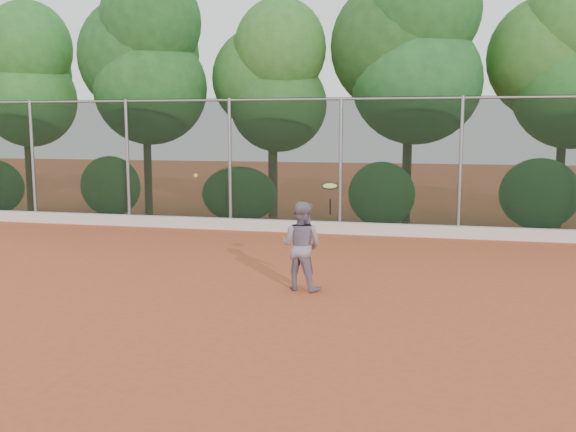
# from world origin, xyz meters

# --- Properties ---
(ground) EXTENTS (80.00, 80.00, 0.00)m
(ground) POSITION_xyz_m (0.00, 0.00, 0.00)
(ground) COLOR #B14E29
(ground) RESTS_ON ground
(concrete_curb) EXTENTS (24.00, 0.20, 0.30)m
(concrete_curb) POSITION_xyz_m (0.00, 6.82, 0.15)
(concrete_curb) COLOR silver
(concrete_curb) RESTS_ON ground
(tennis_player) EXTENTS (0.85, 0.73, 1.51)m
(tennis_player) POSITION_xyz_m (0.24, 0.96, 0.75)
(tennis_player) COLOR gray
(tennis_player) RESTS_ON ground
(chainlink_fence) EXTENTS (24.09, 0.09, 3.50)m
(chainlink_fence) POSITION_xyz_m (-0.00, 7.00, 1.86)
(chainlink_fence) COLOR black
(chainlink_fence) RESTS_ON ground
(foliage_backdrop) EXTENTS (23.70, 3.63, 7.55)m
(foliage_backdrop) POSITION_xyz_m (-0.55, 8.98, 4.40)
(foliage_backdrop) COLOR #49331C
(foliage_backdrop) RESTS_ON ground
(tennis_racket) EXTENTS (0.30, 0.30, 0.54)m
(tennis_racket) POSITION_xyz_m (0.74, 0.85, 1.75)
(tennis_racket) COLOR black
(tennis_racket) RESTS_ON ground
(tennis_ball_in_flight) EXTENTS (0.07, 0.07, 0.07)m
(tennis_ball_in_flight) POSITION_xyz_m (-1.56, 0.77, 1.93)
(tennis_ball_in_flight) COLOR gold
(tennis_ball_in_flight) RESTS_ON ground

